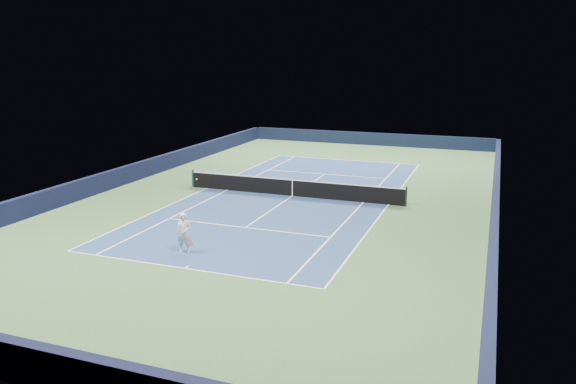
% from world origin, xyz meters
% --- Properties ---
extents(ground, '(40.00, 40.00, 0.00)m').
position_xyz_m(ground, '(0.00, 0.00, 0.00)').
color(ground, '#3A5C32').
rests_on(ground, ground).
extents(wall_far, '(22.00, 0.35, 1.10)m').
position_xyz_m(wall_far, '(0.00, 19.82, 0.55)').
color(wall_far, black).
rests_on(wall_far, ground).
extents(wall_near, '(22.00, 0.35, 1.10)m').
position_xyz_m(wall_near, '(0.00, -19.82, 0.55)').
color(wall_near, black).
rests_on(wall_near, ground).
extents(wall_right, '(0.35, 40.00, 1.10)m').
position_xyz_m(wall_right, '(10.82, 0.00, 0.55)').
color(wall_right, '#101732').
rests_on(wall_right, ground).
extents(wall_left, '(0.35, 40.00, 1.10)m').
position_xyz_m(wall_left, '(-10.82, 0.00, 0.55)').
color(wall_left, black).
rests_on(wall_left, ground).
extents(court_surface, '(10.97, 23.77, 0.01)m').
position_xyz_m(court_surface, '(0.00, 0.00, 0.00)').
color(court_surface, navy).
rests_on(court_surface, ground).
extents(baseline_far, '(10.97, 0.08, 0.00)m').
position_xyz_m(baseline_far, '(0.00, 11.88, 0.01)').
color(baseline_far, white).
rests_on(baseline_far, ground).
extents(baseline_near, '(10.97, 0.08, 0.00)m').
position_xyz_m(baseline_near, '(0.00, -11.88, 0.01)').
color(baseline_near, white).
rests_on(baseline_near, ground).
extents(sideline_doubles_right, '(0.08, 23.77, 0.00)m').
position_xyz_m(sideline_doubles_right, '(5.49, 0.00, 0.01)').
color(sideline_doubles_right, white).
rests_on(sideline_doubles_right, ground).
extents(sideline_doubles_left, '(0.08, 23.77, 0.00)m').
position_xyz_m(sideline_doubles_left, '(-5.49, 0.00, 0.01)').
color(sideline_doubles_left, white).
rests_on(sideline_doubles_left, ground).
extents(sideline_singles_right, '(0.08, 23.77, 0.00)m').
position_xyz_m(sideline_singles_right, '(4.12, 0.00, 0.01)').
color(sideline_singles_right, white).
rests_on(sideline_singles_right, ground).
extents(sideline_singles_left, '(0.08, 23.77, 0.00)m').
position_xyz_m(sideline_singles_left, '(-4.12, 0.00, 0.01)').
color(sideline_singles_left, white).
rests_on(sideline_singles_left, ground).
extents(service_line_far, '(8.23, 0.08, 0.00)m').
position_xyz_m(service_line_far, '(0.00, 6.40, 0.01)').
color(service_line_far, white).
rests_on(service_line_far, ground).
extents(service_line_near, '(8.23, 0.08, 0.00)m').
position_xyz_m(service_line_near, '(0.00, -6.40, 0.01)').
color(service_line_near, white).
rests_on(service_line_near, ground).
extents(center_service_line, '(0.08, 12.80, 0.00)m').
position_xyz_m(center_service_line, '(0.00, 0.00, 0.01)').
color(center_service_line, white).
rests_on(center_service_line, ground).
extents(center_mark_far, '(0.08, 0.30, 0.00)m').
position_xyz_m(center_mark_far, '(0.00, 11.73, 0.01)').
color(center_mark_far, white).
rests_on(center_mark_far, ground).
extents(center_mark_near, '(0.08, 0.30, 0.00)m').
position_xyz_m(center_mark_near, '(0.00, -11.73, 0.01)').
color(center_mark_near, white).
rests_on(center_mark_near, ground).
extents(tennis_net, '(12.90, 0.10, 1.07)m').
position_xyz_m(tennis_net, '(0.00, 0.00, 0.50)').
color(tennis_net, black).
rests_on(tennis_net, ground).
extents(sponsor_cube, '(0.60, 0.51, 0.86)m').
position_xyz_m(sponsor_cube, '(-6.40, 0.50, 0.43)').
color(sponsor_cube, blue).
rests_on(sponsor_cube, ground).
extents(tennis_player, '(0.82, 1.32, 2.88)m').
position_xyz_m(tennis_player, '(-0.91, -10.31, 0.83)').
color(tennis_player, silver).
rests_on(tennis_player, ground).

